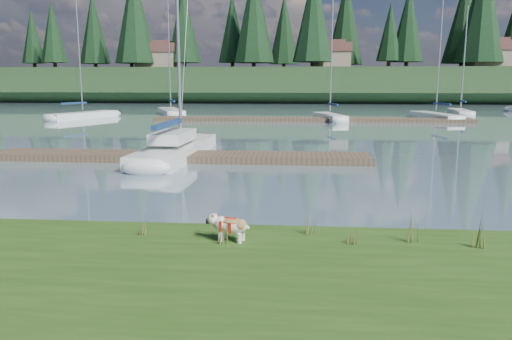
{
  "coord_description": "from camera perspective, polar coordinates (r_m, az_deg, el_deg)",
  "views": [
    {
      "loc": [
        0.96,
        -11.56,
        3.33
      ],
      "look_at": [
        0.03,
        -0.5,
        1.34
      ],
      "focal_mm": 35.0,
      "sensor_mm": 36.0,
      "label": 1
    }
  ],
  "objects": [
    {
      "name": "house_0",
      "position": [
        84.82,
        -11.15,
        12.7
      ],
      "size": [
        6.3,
        5.3,
        4.65
      ],
      "color": "gray",
      "rests_on": "ridge"
    },
    {
      "name": "weed_0",
      "position": [
        9.28,
        -3.43,
        -6.99
      ],
      "size": [
        0.17,
        0.14,
        0.58
      ],
      "color": "#475B23",
      "rests_on": "bank"
    },
    {
      "name": "weed_3",
      "position": [
        9.99,
        -12.68,
        -6.14
      ],
      "size": [
        0.17,
        0.14,
        0.52
      ],
      "color": "#475B23",
      "rests_on": "bank"
    },
    {
      "name": "conifer_6",
      "position": [
        84.7,
        24.48,
        16.55
      ],
      "size": [
        7.04,
        7.04,
        17.0
      ],
      "color": "#382619",
      "rests_on": "ridge"
    },
    {
      "name": "conifer_1",
      "position": [
        92.51,
        -22.2,
        14.4
      ],
      "size": [
        4.4,
        4.4,
        11.3
      ],
      "color": "#382619",
      "rests_on": "ridge"
    },
    {
      "name": "sailboat_main",
      "position": [
        23.05,
        -8.61,
        2.82
      ],
      "size": [
        2.13,
        9.58,
        13.63
      ],
      "rotation": [
        0.0,
        0.0,
        1.54
      ],
      "color": "white",
      "rests_on": "ground"
    },
    {
      "name": "dock_far",
      "position": [
        41.69,
        6.28,
        5.76
      ],
      "size": [
        26.0,
        2.2,
        0.3
      ],
      "primitive_type": "cube",
      "color": "#4C3D2C",
      "rests_on": "ground"
    },
    {
      "name": "sailboat_bg_0",
      "position": [
        47.41,
        -18.55,
        6.03
      ],
      "size": [
        4.56,
        7.93,
        11.54
      ],
      "rotation": [
        0.0,
        0.0,
        1.17
      ],
      "color": "white",
      "rests_on": "ground"
    },
    {
      "name": "weed_5",
      "position": [
        9.89,
        23.96,
        -6.61
      ],
      "size": [
        0.17,
        0.14,
        0.65
      ],
      "color": "#475B23",
      "rests_on": "bank"
    },
    {
      "name": "mud_lip",
      "position": [
        10.52,
        -0.67,
        -7.87
      ],
      "size": [
        60.0,
        0.5,
        0.14
      ],
      "primitive_type": "cube",
      "color": "#33281C",
      "rests_on": "ground"
    },
    {
      "name": "house_1",
      "position": [
        82.81,
        8.53,
        12.84
      ],
      "size": [
        6.3,
        5.3,
        4.65
      ],
      "color": "gray",
      "rests_on": "ridge"
    },
    {
      "name": "conifer_4",
      "position": [
        78.2,
        6.59,
        17.3
      ],
      "size": [
        6.16,
        6.16,
        15.1
      ],
      "color": "#382619",
      "rests_on": "ridge"
    },
    {
      "name": "ridge",
      "position": [
        84.57,
        4.24,
        9.61
      ],
      "size": [
        200.0,
        20.0,
        5.0
      ],
      "primitive_type": "cube",
      "color": "#1C3218",
      "rests_on": "ground"
    },
    {
      "name": "house_2",
      "position": [
        85.72,
        25.21,
        11.91
      ],
      "size": [
        6.3,
        5.3,
        4.65
      ],
      "color": "gray",
      "rests_on": "ridge"
    },
    {
      "name": "sailboat_bg_3",
      "position": [
        46.36,
        19.45,
        5.9
      ],
      "size": [
        3.26,
        7.84,
        11.34
      ],
      "rotation": [
        0.0,
        0.0,
        1.81
      ],
      "color": "white",
      "rests_on": "ground"
    },
    {
      "name": "weed_4",
      "position": [
        9.45,
        10.82,
        -7.4
      ],
      "size": [
        0.17,
        0.14,
        0.37
      ],
      "color": "#475B23",
      "rests_on": "bank"
    },
    {
      "name": "ground",
      "position": [
        41.7,
        3.51,
        5.6
      ],
      "size": [
        200.0,
        200.0,
        0.0
      ],
      "primitive_type": "plane",
      "color": "gray",
      "rests_on": "ground"
    },
    {
      "name": "bulldog",
      "position": [
        9.44,
        -2.98,
        -6.27
      ],
      "size": [
        0.84,
        0.44,
        0.5
      ],
      "rotation": [
        0.0,
        0.0,
        2.93
      ],
      "color": "silver",
      "rests_on": "bank"
    },
    {
      "name": "weed_1",
      "position": [
        9.9,
        6.21,
        -6.03
      ],
      "size": [
        0.17,
        0.14,
        0.54
      ],
      "color": "#475B23",
      "rests_on": "bank"
    },
    {
      "name": "conifer_2",
      "position": [
        84.31,
        -13.74,
        16.87
      ],
      "size": [
        6.6,
        6.6,
        16.05
      ],
      "color": "#382619",
      "rests_on": "ridge"
    },
    {
      "name": "conifer_3",
      "position": [
        84.69,
        -2.73,
        15.88
      ],
      "size": [
        4.84,
        4.84,
        12.25
      ],
      "color": "#382619",
      "rests_on": "ridge"
    },
    {
      "name": "sailboat_bg_4",
      "position": [
        52.71,
        22.19,
        6.18
      ],
      "size": [
        2.03,
        7.0,
        10.3
      ],
      "rotation": [
        0.0,
        0.0,
        1.47
      ],
      "color": "white",
      "rests_on": "ground"
    },
    {
      "name": "weed_2",
      "position": [
        9.84,
        17.53,
        -6.55
      ],
      "size": [
        0.17,
        0.14,
        0.54
      ],
      "color": "#475B23",
      "rests_on": "bank"
    },
    {
      "name": "dock_near",
      "position": [
        21.39,
        -8.64,
        1.52
      ],
      "size": [
        16.0,
        2.0,
        0.3
      ],
      "primitive_type": "cube",
      "color": "#4C3D2C",
      "rests_on": "ground"
    },
    {
      "name": "sailboat_bg_2",
      "position": [
        43.16,
        8.22,
        6.11
      ],
      "size": [
        2.83,
        6.67,
        10.01
      ],
      "rotation": [
        0.0,
        0.0,
        1.81
      ],
      "color": "white",
      "rests_on": "ground"
    },
    {
      "name": "conifer_5",
      "position": [
        83.1,
        15.07,
        15.04
      ],
      "size": [
        3.96,
        3.96,
        10.35
      ],
      "color": "#382619",
      "rests_on": "ridge"
    },
    {
      "name": "sailboat_bg_1",
      "position": [
        50.77,
        -9.82,
        6.66
      ],
      "size": [
        4.77,
        8.45,
        12.56
      ],
      "rotation": [
        0.0,
        0.0,
        1.96
      ],
      "color": "white",
      "rests_on": "ground"
    }
  ]
}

